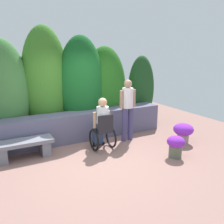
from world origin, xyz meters
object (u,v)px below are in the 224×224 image
flower_pot_terracotta_by_wall (183,131)px  stone_bench (24,147)px  person_standing_companion (128,106)px  flower_pot_purple_near (176,145)px  person_in_wheelchair (102,125)px

flower_pot_terracotta_by_wall → stone_bench: bearing=165.5°
person_standing_companion → flower_pot_terracotta_by_wall: 1.65m
stone_bench → person_standing_companion: (2.71, -0.12, 0.71)m
person_standing_companion → flower_pot_purple_near: 1.68m
person_in_wheelchair → person_standing_companion: bearing=20.1°
stone_bench → flower_pot_purple_near: 3.52m
stone_bench → flower_pot_purple_near: bearing=-34.6°
stone_bench → person_standing_companion: bearing=-10.1°
flower_pot_purple_near → stone_bench: bearing=152.9°
stone_bench → flower_pot_purple_near: (3.13, -1.60, 0.02)m
person_in_wheelchair → stone_bench: bearing=176.4°
person_standing_companion → flower_pot_terracotta_by_wall: (1.23, -0.89, -0.65)m
person_standing_companion → flower_pot_terracotta_by_wall: person_standing_companion is taller
person_in_wheelchair → person_standing_companion: 0.97m
stone_bench → person_in_wheelchair: bearing=-17.8°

